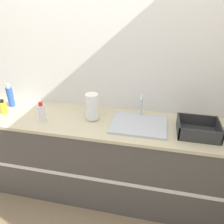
{
  "coord_description": "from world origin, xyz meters",
  "views": [
    {
      "loc": [
        0.54,
        -1.45,
        1.93
      ],
      "look_at": [
        0.16,
        0.27,
        1.02
      ],
      "focal_mm": 35.0,
      "sensor_mm": 36.0,
      "label": 1
    }
  ],
  "objects_px": {
    "bottle_white_spray": "(42,112)",
    "bottle_yellow": "(3,107)",
    "paper_towel_roll": "(92,107)",
    "dish_rack": "(198,130)",
    "bottle_blue": "(10,96)",
    "sink": "(139,123)"
  },
  "relations": [
    {
      "from": "paper_towel_roll",
      "to": "dish_rack",
      "type": "relative_size",
      "value": 0.75
    },
    {
      "from": "dish_rack",
      "to": "bottle_blue",
      "type": "xyz_separation_m",
      "value": [
        -1.89,
        0.15,
        0.07
      ]
    },
    {
      "from": "bottle_white_spray",
      "to": "bottle_yellow",
      "type": "bearing_deg",
      "value": 173.66
    },
    {
      "from": "bottle_blue",
      "to": "paper_towel_roll",
      "type": "bearing_deg",
      "value": -5.63
    },
    {
      "from": "bottle_white_spray",
      "to": "bottle_yellow",
      "type": "distance_m",
      "value": 0.45
    },
    {
      "from": "bottle_blue",
      "to": "bottle_yellow",
      "type": "relative_size",
      "value": 1.71
    },
    {
      "from": "bottle_blue",
      "to": "bottle_yellow",
      "type": "xyz_separation_m",
      "value": [
        0.03,
        -0.17,
        -0.05
      ]
    },
    {
      "from": "paper_towel_roll",
      "to": "bottle_white_spray",
      "type": "relative_size",
      "value": 1.37
    },
    {
      "from": "dish_rack",
      "to": "bottle_white_spray",
      "type": "bearing_deg",
      "value": -177.34
    },
    {
      "from": "sink",
      "to": "bottle_blue",
      "type": "distance_m",
      "value": 1.39
    },
    {
      "from": "dish_rack",
      "to": "bottle_yellow",
      "type": "relative_size",
      "value": 2.31
    },
    {
      "from": "dish_rack",
      "to": "bottle_yellow",
      "type": "height_order",
      "value": "bottle_yellow"
    },
    {
      "from": "bottle_white_spray",
      "to": "bottle_yellow",
      "type": "xyz_separation_m",
      "value": [
        -0.45,
        0.05,
        -0.02
      ]
    },
    {
      "from": "dish_rack",
      "to": "bottle_white_spray",
      "type": "distance_m",
      "value": 1.41
    },
    {
      "from": "bottle_blue",
      "to": "dish_rack",
      "type": "bearing_deg",
      "value": -4.62
    },
    {
      "from": "paper_towel_roll",
      "to": "bottle_blue",
      "type": "height_order",
      "value": "paper_towel_roll"
    },
    {
      "from": "sink",
      "to": "bottle_yellow",
      "type": "distance_m",
      "value": 1.36
    },
    {
      "from": "sink",
      "to": "bottle_blue",
      "type": "height_order",
      "value": "bottle_blue"
    },
    {
      "from": "sink",
      "to": "bottle_white_spray",
      "type": "xyz_separation_m",
      "value": [
        -0.9,
        -0.11,
        0.07
      ]
    },
    {
      "from": "dish_rack",
      "to": "sink",
      "type": "bearing_deg",
      "value": 175.2
    },
    {
      "from": "sink",
      "to": "paper_towel_roll",
      "type": "bearing_deg",
      "value": 177.71
    },
    {
      "from": "dish_rack",
      "to": "bottle_blue",
      "type": "relative_size",
      "value": 1.35
    }
  ]
}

